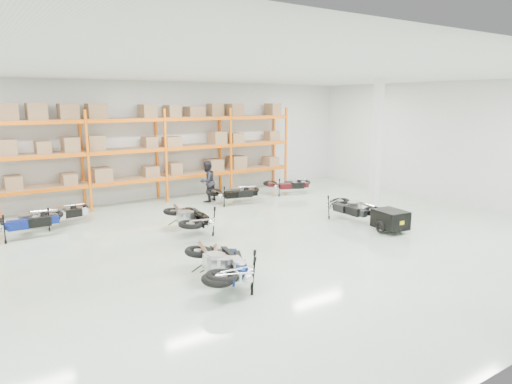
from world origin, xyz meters
TOP-DOWN VIEW (x-y plane):
  - room at (0.00, 0.00)m, footprint 18.00×18.00m
  - pallet_rack at (-0.00, 6.45)m, footprint 11.28×0.98m
  - structural_column at (5.20, 0.50)m, footprint 0.25×0.25m
  - moto_blue_centre at (-2.14, -2.21)m, footprint 1.60×2.03m
  - moto_silver_left at (-2.17, -2.02)m, footprint 1.28×2.05m
  - moto_black_far_left at (-1.09, 1.72)m, footprint 1.23×2.06m
  - moto_touring_right at (3.84, 0.22)m, footprint 0.97×1.83m
  - trailer at (3.84, -1.38)m, footprint 0.82×1.56m
  - moto_back_a at (-5.14, 4.03)m, footprint 1.89×0.96m
  - moto_back_b at (-4.07, 4.71)m, footprint 1.74×1.03m
  - moto_back_c at (1.99, 4.39)m, footprint 1.94×1.35m
  - moto_back_d at (4.75, 4.70)m, footprint 1.90×1.46m
  - person_back at (1.31, 5.25)m, footprint 0.94×0.86m

SIDE VIEW (x-z plane):
  - trailer at x=3.84m, z-range 0.05..0.70m
  - moto_back_b at x=-4.07m, z-range -0.03..1.04m
  - moto_back_d at x=4.75m, z-range -0.03..1.07m
  - moto_back_c at x=1.99m, z-range -0.03..1.11m
  - moto_touring_right at x=3.84m, z-range -0.03..1.13m
  - moto_blue_centre at x=-2.14m, z-range -0.03..1.14m
  - moto_back_a at x=-5.14m, z-range -0.03..1.18m
  - moto_silver_left at x=-2.17m, z-range -0.03..1.20m
  - moto_black_far_left at x=-1.09m, z-range -0.04..1.23m
  - person_back at x=1.31m, z-range 0.00..1.56m
  - room at x=0.00m, z-range -6.75..11.25m
  - structural_column at x=5.20m, z-range 0.00..4.50m
  - pallet_rack at x=0.00m, z-range 0.45..4.07m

